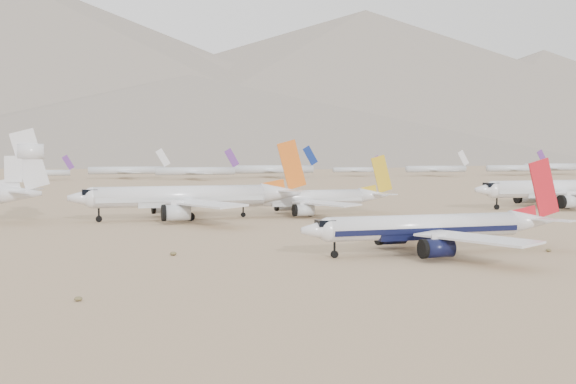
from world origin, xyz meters
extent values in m
plane|color=#80674A|center=(0.00, 0.00, 0.00)|extent=(7000.00, 7000.00, 0.00)
cylinder|color=white|center=(5.36, 5.18, 4.08)|extent=(30.03, 3.55, 3.55)
cube|color=black|center=(5.36, 5.18, 3.64)|extent=(29.43, 3.60, 0.80)
sphere|color=white|center=(-9.65, 5.18, 4.08)|extent=(3.55, 3.55, 3.55)
cube|color=black|center=(-10.18, 5.18, 5.06)|extent=(2.48, 2.31, 0.89)
cone|color=white|center=(23.92, 5.18, 4.35)|extent=(7.51, 3.55, 3.55)
cube|color=white|center=(7.68, -5.35, 3.46)|extent=(11.60, 18.28, 0.56)
cube|color=white|center=(25.38, 1.73, 4.79)|extent=(4.77, 6.23, 0.21)
cylinder|color=black|center=(3.69, -2.20, 1.86)|extent=(4.17, 2.56, 2.56)
cube|color=white|center=(7.68, 15.72, 3.46)|extent=(11.60, 18.28, 0.56)
cube|color=white|center=(25.38, 8.63, 4.79)|extent=(4.77, 6.23, 0.21)
cylinder|color=black|center=(3.69, 12.56, 1.86)|extent=(4.17, 2.56, 2.56)
cube|color=red|center=(26.01, 5.18, 9.53)|extent=(5.69, 0.28, 9.38)
cylinder|color=black|center=(-8.77, 5.18, 0.53)|extent=(1.06, 0.44, 1.06)
cylinder|color=black|center=(6.61, 2.70, 0.75)|extent=(1.49, 0.89, 1.49)
cylinder|color=black|center=(6.61, 7.67, 0.75)|extent=(1.49, 0.89, 1.49)
cylinder|color=white|center=(79.10, 72.30, 5.21)|extent=(37.41, 4.53, 4.53)
cube|color=silver|center=(79.10, 72.30, 4.65)|extent=(36.66, 4.60, 1.02)
sphere|color=white|center=(60.40, 72.30, 5.21)|extent=(4.53, 4.53, 4.53)
cube|color=black|center=(59.72, 72.30, 6.46)|extent=(3.17, 2.95, 1.13)
cylinder|color=silver|center=(77.02, 63.05, 2.38)|extent=(5.20, 3.26, 3.26)
cube|color=white|center=(81.99, 85.48, 4.42)|extent=(14.45, 22.77, 0.70)
cylinder|color=silver|center=(77.02, 81.55, 2.38)|extent=(5.20, 3.26, 3.26)
cylinder|color=black|center=(61.53, 72.30, 0.68)|extent=(1.36, 0.57, 1.36)
cylinder|color=black|center=(80.66, 69.13, 0.95)|extent=(1.90, 1.13, 1.90)
cylinder|color=black|center=(80.66, 75.48, 0.95)|extent=(1.90, 1.13, 1.90)
cylinder|color=white|center=(7.64, 70.91, 4.19)|extent=(29.97, 3.64, 3.64)
cube|color=silver|center=(7.64, 70.91, 3.73)|extent=(29.37, 3.70, 0.82)
sphere|color=white|center=(-7.35, 70.91, 4.19)|extent=(3.64, 3.64, 3.64)
cube|color=black|center=(-7.89, 70.91, 5.19)|extent=(2.55, 2.37, 0.91)
cone|color=white|center=(26.16, 70.91, 4.46)|extent=(7.49, 3.64, 3.64)
cube|color=white|center=(9.95, 60.34, 3.55)|extent=(11.57, 18.24, 0.56)
cube|color=white|center=(27.62, 67.45, 4.92)|extent=(4.76, 6.22, 0.22)
cylinder|color=silver|center=(5.97, 63.49, 1.91)|extent=(4.16, 2.62, 2.62)
cube|color=white|center=(9.95, 81.47, 3.55)|extent=(11.57, 18.24, 0.56)
cube|color=white|center=(27.62, 74.37, 4.92)|extent=(4.76, 6.22, 0.22)
cylinder|color=silver|center=(5.97, 78.32, 1.91)|extent=(4.16, 2.62, 2.62)
cube|color=gold|center=(28.24, 70.91, 9.65)|extent=(5.68, 0.29, 9.36)
cylinder|color=black|center=(-6.44, 70.91, 0.55)|extent=(1.09, 0.46, 1.09)
cylinder|color=black|center=(8.89, 68.36, 0.76)|extent=(1.53, 0.91, 1.53)
cylinder|color=black|center=(8.89, 73.45, 0.76)|extent=(1.53, 0.91, 1.53)
cylinder|color=white|center=(-21.19, 68.52, 5.26)|extent=(37.40, 4.57, 4.57)
cube|color=silver|center=(-21.19, 68.52, 4.68)|extent=(36.65, 4.64, 1.03)
sphere|color=white|center=(-39.89, 68.52, 5.26)|extent=(4.57, 4.57, 4.57)
cube|color=black|center=(-40.57, 68.52, 6.51)|extent=(3.20, 2.97, 1.14)
cone|color=white|center=(1.92, 68.52, 5.60)|extent=(9.35, 4.57, 4.57)
cube|color=white|center=(-18.30, 55.33, 4.46)|extent=(14.44, 22.76, 0.71)
cube|color=white|center=(3.74, 64.20, 6.17)|extent=(5.94, 7.76, 0.27)
cylinder|color=silver|center=(-23.27, 59.26, 2.40)|extent=(5.19, 3.29, 3.29)
cube|color=white|center=(-18.30, 81.72, 4.46)|extent=(14.44, 22.76, 0.71)
cube|color=white|center=(3.74, 72.84, 6.17)|extent=(5.94, 7.76, 0.27)
cylinder|color=silver|center=(-23.27, 77.79, 2.40)|extent=(5.19, 3.29, 3.29)
cube|color=orange|center=(4.52, 68.52, 12.08)|extent=(7.09, 0.37, 11.68)
cylinder|color=black|center=(-38.75, 68.52, 0.69)|extent=(1.37, 0.57, 1.37)
cylinder|color=black|center=(-19.63, 65.32, 0.96)|extent=(1.92, 1.14, 1.92)
cylinder|color=black|center=(-19.63, 71.72, 0.96)|extent=(1.92, 1.14, 1.92)
cone|color=white|center=(-55.60, 71.56, 6.20)|extent=(10.57, 5.06, 5.06)
cube|color=white|center=(-53.54, 66.69, 6.83)|extent=(6.71, 8.77, 0.30)
cube|color=white|center=(-53.54, 76.43, 6.83)|extent=(6.71, 8.77, 0.30)
cube|color=white|center=(-52.66, 71.56, 13.50)|extent=(8.01, 0.40, 13.20)
cylinder|color=white|center=(-52.37, 71.56, 15.13)|extent=(5.28, 3.28, 3.28)
cylinder|color=silver|center=(-59.87, 299.76, 3.98)|extent=(31.91, 3.15, 3.15)
cube|color=#632F87|center=(-44.85, 299.76, 9.31)|extent=(6.36, 0.32, 8.01)
cube|color=silver|center=(-59.87, 291.49, 3.50)|extent=(8.41, 14.69, 0.32)
cube|color=silver|center=(-59.87, 308.02, 3.50)|extent=(8.41, 14.69, 0.32)
cylinder|color=silver|center=(-13.64, 316.73, 4.47)|extent=(41.90, 4.14, 4.14)
cube|color=white|center=(6.08, 316.73, 11.47)|extent=(8.35, 0.41, 10.51)
cube|color=silver|center=(-13.64, 305.88, 3.85)|extent=(11.04, 19.29, 0.41)
cube|color=silver|center=(-13.64, 327.57, 3.85)|extent=(11.04, 19.29, 0.41)
cylinder|color=silver|center=(19.81, 290.32, 4.48)|extent=(42.12, 4.16, 4.16)
cube|color=#632F87|center=(39.63, 290.32, 11.52)|extent=(8.39, 0.42, 10.57)
cube|color=silver|center=(19.81, 279.42, 3.86)|extent=(11.10, 19.39, 0.42)
cube|color=silver|center=(19.81, 301.22, 3.86)|extent=(11.10, 19.39, 0.42)
cylinder|color=silver|center=(67.51, 305.82, 4.72)|extent=(46.86, 4.63, 4.63)
cube|color=navy|center=(89.56, 305.82, 12.54)|extent=(9.33, 0.46, 11.75)
cube|color=silver|center=(67.51, 293.69, 4.02)|extent=(12.35, 21.57, 0.46)
cube|color=silver|center=(67.51, 317.95, 4.02)|extent=(12.35, 21.57, 0.46)
cylinder|color=silver|center=(121.19, 312.03, 3.88)|extent=(29.98, 2.96, 2.96)
cube|color=#632F87|center=(135.30, 312.03, 8.89)|extent=(5.97, 0.30, 7.52)
cube|color=silver|center=(121.19, 304.27, 3.44)|extent=(7.90, 13.80, 0.30)
cube|color=silver|center=(121.19, 319.78, 3.44)|extent=(7.90, 13.80, 0.30)
cylinder|color=silver|center=(167.33, 298.86, 4.34)|extent=(39.21, 3.87, 3.87)
cube|color=white|center=(185.78, 298.86, 10.89)|extent=(7.81, 0.39, 9.83)
cube|color=silver|center=(167.33, 288.71, 3.76)|extent=(10.33, 18.05, 0.39)
cube|color=silver|center=(167.33, 309.01, 3.76)|extent=(10.33, 18.05, 0.39)
cylinder|color=silver|center=(221.61, 296.86, 4.40)|extent=(40.45, 4.00, 4.00)
cube|color=#632F87|center=(240.64, 296.86, 11.16)|extent=(8.06, 0.40, 10.15)
cube|color=silver|center=(221.61, 286.39, 3.80)|extent=(10.66, 18.62, 0.40)
cube|color=silver|center=(221.61, 307.33, 3.80)|extent=(10.66, 18.62, 0.40)
cylinder|color=silver|center=(258.00, 305.74, 4.75)|extent=(47.62, 4.71, 4.71)
cube|color=silver|center=(258.00, 293.41, 4.05)|extent=(12.55, 21.92, 0.47)
cube|color=silver|center=(258.00, 318.06, 4.05)|extent=(12.55, 21.92, 0.47)
cone|color=slate|center=(200.00, 1480.00, 120.00)|extent=(1824.00, 1824.00, 240.00)
cone|color=slate|center=(700.00, 1660.00, 190.00)|extent=(2356.00, 2356.00, 380.00)
cone|color=slate|center=(1200.00, 1600.00, 145.00)|extent=(1682.00, 1682.00, 290.00)
cone|color=slate|center=(150.00, 1100.00, 70.00)|extent=(1260.00, 1260.00, 140.00)
ellipsoid|color=brown|center=(-44.10, -14.90, 0.25)|extent=(0.84, 0.84, 0.46)
ellipsoid|color=brown|center=(-30.40, 14.40, 0.29)|extent=(0.98, 0.98, 0.54)
ellipsoid|color=brown|center=(24.40, 1.60, 0.25)|extent=(0.84, 0.84, 0.46)
ellipsoid|color=brown|center=(38.10, 30.90, 0.29)|extent=(0.98, 0.98, 0.54)
camera|label=1|loc=(-44.87, -90.39, 15.26)|focal=45.00mm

